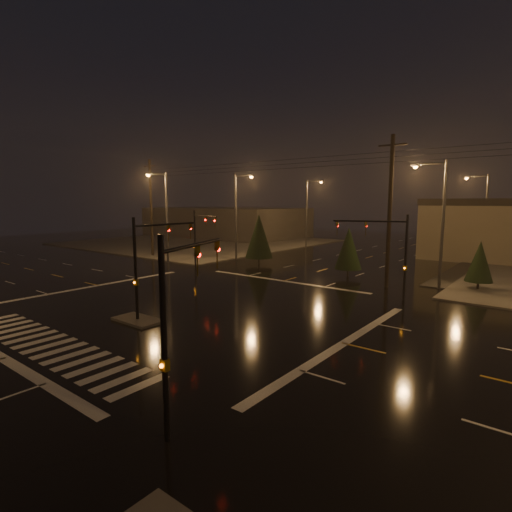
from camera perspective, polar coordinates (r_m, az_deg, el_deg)
name	(u,v)px	position (r m, az deg, el deg)	size (l,w,h in m)	color
ground	(189,307)	(26.76, -9.51, -7.20)	(140.00, 140.00, 0.00)	black
sidewalk_nw	(200,242)	(68.61, -8.00, 2.02)	(36.00, 36.00, 0.12)	#484540
median_island	(138,320)	(24.33, -16.55, -8.76)	(3.00, 1.60, 0.15)	#484540
crosswalk	(50,346)	(22.01, -27.40, -11.30)	(15.00, 2.60, 0.01)	beige
stop_bar_near	(3,358)	(21.33, -32.38, -12.25)	(16.00, 0.50, 0.01)	beige
stop_bar_far	(283,281)	(34.92, 3.93, -3.57)	(16.00, 0.50, 0.01)	beige
commercial_block	(226,222)	(80.47, -4.36, 4.87)	(30.00, 18.00, 5.60)	#393432
signal_mast_median	(149,255)	(24.11, -15.09, 0.08)	(0.25, 4.59, 6.00)	black
signal_mast_ne	(390,246)	(29.32, 18.58, 1.35)	(4.84, 1.86, 6.00)	black
signal_mast_nw	(199,233)	(39.84, -8.13, 3.28)	(4.84, 1.86, 6.00)	black
signal_mast_se	(177,309)	(12.16, -11.16, -7.44)	(1.55, 3.87, 6.00)	black
streetlight_1	(238,211)	(46.62, -2.61, 6.47)	(2.77, 0.32, 10.00)	#38383A
streetlight_2	(308,209)	(59.68, 7.51, 6.70)	(2.77, 0.32, 10.00)	#38383A
streetlight_3	(439,215)	(34.33, 24.69, 5.30)	(2.77, 0.32, 10.00)	#38383A
streetlight_4	(483,211)	(53.98, 29.68, 5.64)	(2.77, 0.32, 10.00)	#38383A
streetlight_5	(164,211)	(45.31, -12.96, 6.24)	(0.32, 2.77, 10.00)	#38383A
utility_pole_0	(151,207)	(51.76, -14.76, 6.72)	(2.20, 0.32, 12.00)	black
utility_pole_1	(390,211)	(33.31, 18.55, 6.11)	(2.20, 0.32, 12.00)	black
conifer_0	(480,261)	(35.35, 29.32, -0.68)	(2.02, 2.02, 3.86)	black
conifer_3	(259,236)	(43.92, 0.43, 2.86)	(3.07, 3.07, 5.49)	black
conifer_4	(348,248)	(37.53, 13.08, 1.08)	(2.46, 2.46, 4.54)	black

